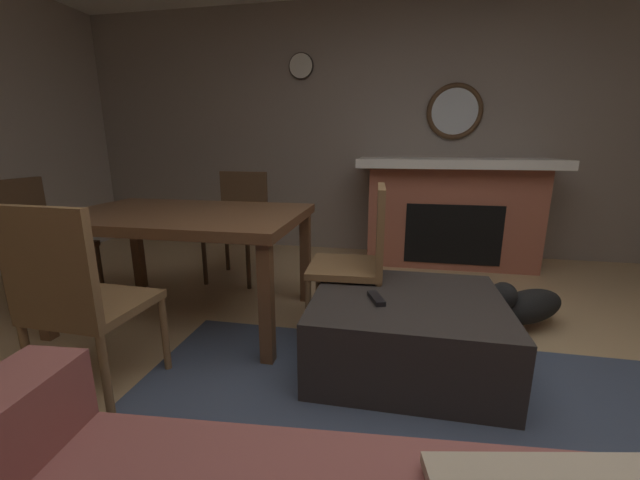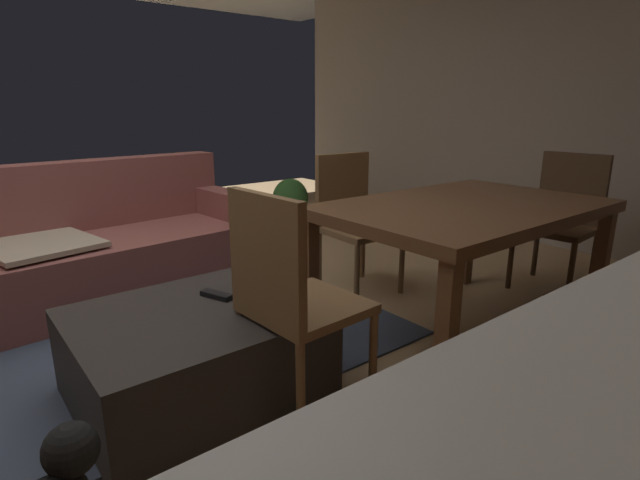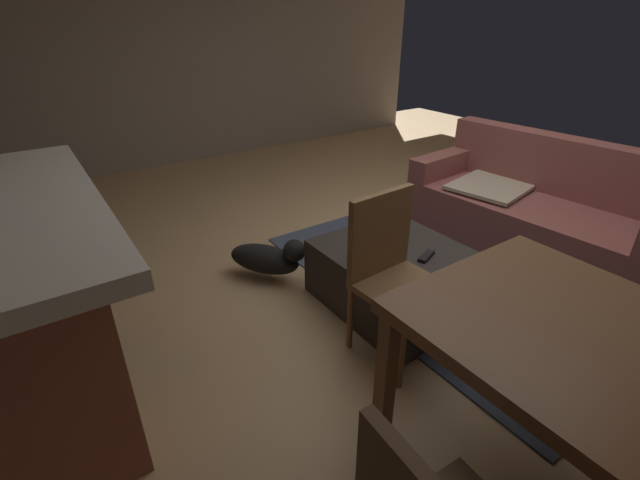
# 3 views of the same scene
# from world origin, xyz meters

# --- Properties ---
(floor) EXTENTS (9.21, 9.21, 0.00)m
(floor) POSITION_xyz_m (0.00, 0.00, 0.00)
(floor) COLOR tan
(wall_back_fireplace_side) EXTENTS (8.07, 0.12, 2.59)m
(wall_back_fireplace_side) POSITION_xyz_m (0.00, -2.96, 1.29)
(wall_back_fireplace_side) COLOR gray
(wall_back_fireplace_side) RESTS_ON ground
(area_rug) EXTENTS (2.60, 2.00, 0.01)m
(area_rug) POSITION_xyz_m (0.19, 0.15, 0.01)
(area_rug) COLOR #3D475B
(area_rug) RESTS_ON ground
(fireplace) EXTENTS (1.81, 0.76, 1.03)m
(fireplace) POSITION_xyz_m (-0.27, -2.58, 0.53)
(fireplace) COLOR #9E5642
(fireplace) RESTS_ON ground
(round_wall_mirror) EXTENTS (0.54, 0.05, 0.54)m
(round_wall_mirror) POSITION_xyz_m (-0.27, -2.87, 1.48)
(round_wall_mirror) COLOR #4C331E
(ottoman_coffee_table) EXTENTS (0.97, 0.84, 0.40)m
(ottoman_coffee_table) POSITION_xyz_m (0.19, -0.57, 0.20)
(ottoman_coffee_table) COLOR #2D2826
(ottoman_coffee_table) RESTS_ON ground
(tv_remote) EXTENTS (0.10, 0.17, 0.02)m
(tv_remote) POSITION_xyz_m (0.34, -0.49, 0.41)
(tv_remote) COLOR black
(tv_remote) RESTS_ON ottoman_coffee_table
(dining_table) EXTENTS (1.53, 1.01, 0.74)m
(dining_table) POSITION_xyz_m (1.62, -0.90, 0.66)
(dining_table) COLOR brown
(dining_table) RESTS_ON ground
(dining_chair_west) EXTENTS (0.46, 0.46, 0.93)m
(dining_chair_west) POSITION_xyz_m (0.46, -0.90, 0.52)
(dining_chair_west) COLOR brown
(dining_chair_west) RESTS_ON ground
(dining_chair_north) EXTENTS (0.46, 0.46, 0.93)m
(dining_chair_north) POSITION_xyz_m (1.62, 0.00, 0.52)
(dining_chair_north) COLOR brown
(dining_chair_north) RESTS_ON ground
(dining_chair_east) EXTENTS (0.47, 0.47, 0.93)m
(dining_chair_east) POSITION_xyz_m (2.78, -0.89, 0.52)
(dining_chair_east) COLOR #513823
(dining_chair_east) RESTS_ON ground
(dining_chair_south) EXTENTS (0.46, 0.46, 0.93)m
(dining_chair_south) POSITION_xyz_m (1.61, -1.79, 0.52)
(dining_chair_south) COLOR #513823
(dining_chair_south) RESTS_ON ground
(small_dog) EXTENTS (0.57, 0.49, 0.30)m
(small_dog) POSITION_xyz_m (-0.57, -1.13, 0.17)
(small_dog) COLOR black
(small_dog) RESTS_ON ground
(wall_clock) EXTENTS (0.27, 0.03, 0.27)m
(wall_clock) POSITION_xyz_m (1.30, -2.87, 1.96)
(wall_clock) COLOR silver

